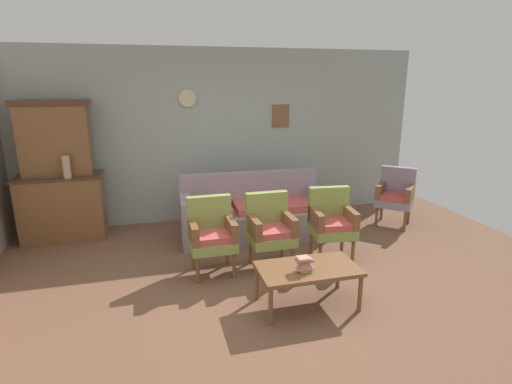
{
  "coord_description": "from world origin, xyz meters",
  "views": [
    {
      "loc": [
        -1.21,
        -3.73,
        2.21
      ],
      "look_at": [
        0.05,
        0.99,
        0.85
      ],
      "focal_mm": 28.24,
      "sensor_mm": 36.0,
      "label": 1
    }
  ],
  "objects": [
    {
      "name": "floral_couch",
      "position": [
        0.18,
        1.64,
        0.32
      ],
      "size": [
        2.1,
        0.89,
        0.9
      ],
      "color": "gray",
      "rests_on": "ground"
    },
    {
      "name": "coffee_table",
      "position": [
        0.23,
        -0.34,
        0.38
      ],
      "size": [
        1.0,
        0.56,
        0.42
      ],
      "color": "brown",
      "rests_on": "ground"
    },
    {
      "name": "wall_back_with_decor",
      "position": [
        0.0,
        2.63,
        1.35
      ],
      "size": [
        6.4,
        0.09,
        2.7
      ],
      "color": "#939E99",
      "rests_on": "ground"
    },
    {
      "name": "book_stack_on_table",
      "position": [
        0.16,
        -0.42,
        0.5
      ],
      "size": [
        0.16,
        0.12,
        0.15
      ],
      "color": "#A9A342",
      "rests_on": "coffee_table"
    },
    {
      "name": "armchair_row_middle",
      "position": [
        -0.58,
        0.64,
        0.5
      ],
      "size": [
        0.53,
        0.5,
        0.9
      ],
      "color": "#849947",
      "rests_on": "ground"
    },
    {
      "name": "vase_on_cabinet",
      "position": [
        -2.31,
        2.06,
        1.08
      ],
      "size": [
        0.11,
        0.11,
        0.31
      ],
      "primitive_type": "cylinder",
      "color": "tan",
      "rests_on": "side_cabinet"
    },
    {
      "name": "cabinet_upper_hutch",
      "position": [
        -2.46,
        2.33,
        1.45
      ],
      "size": [
        0.99,
        0.38,
        1.03
      ],
      "color": "brown",
      "rests_on": "side_cabinet"
    },
    {
      "name": "ground_plane",
      "position": [
        0.0,
        0.0,
        0.0
      ],
      "size": [
        7.68,
        7.68,
        0.0
      ],
      "primitive_type": "plane",
      "color": "brown"
    },
    {
      "name": "armchair_by_doorway",
      "position": [
        0.96,
        0.66,
        0.5
      ],
      "size": [
        0.57,
        0.55,
        0.9
      ],
      "color": "#849947",
      "rests_on": "ground"
    },
    {
      "name": "wingback_chair_by_fireplace",
      "position": [
        2.45,
        1.53,
        0.5
      ],
      "size": [
        0.71,
        0.71,
        0.9
      ],
      "color": "gray",
      "rests_on": "ground"
    },
    {
      "name": "side_cabinet",
      "position": [
        -2.46,
        2.25,
        0.47
      ],
      "size": [
        1.16,
        0.55,
        0.93
      ],
      "color": "brown",
      "rests_on": "ground"
    },
    {
      "name": "armchair_near_cabinet",
      "position": [
        0.13,
        0.62,
        0.5
      ],
      "size": [
        0.53,
        0.5,
        0.9
      ],
      "color": "#849947",
      "rests_on": "ground"
    }
  ]
}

